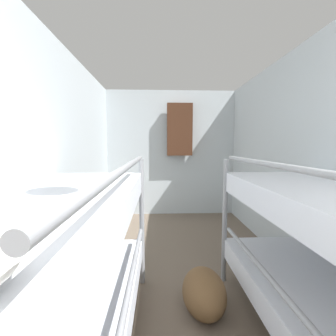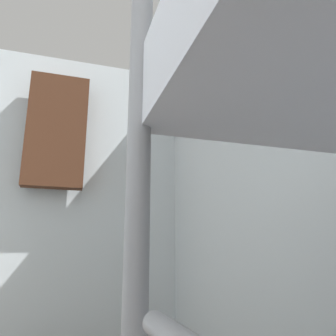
# 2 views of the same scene
# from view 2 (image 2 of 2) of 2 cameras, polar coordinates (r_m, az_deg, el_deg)

# --- Properties ---
(wall_back) EXTENTS (2.41, 0.06, 2.24)m
(wall_back) POSITION_cam_2_polar(r_m,az_deg,el_deg) (2.74, -22.46, -2.99)
(wall_back) COLOR silver
(wall_back) RESTS_ON ground_plane
(hanging_coat) EXTENTS (0.44, 0.12, 0.90)m
(hanging_coat) POSITION_cam_2_polar(r_m,az_deg,el_deg) (2.69, -18.79, 6.16)
(hanging_coat) COLOR #472819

